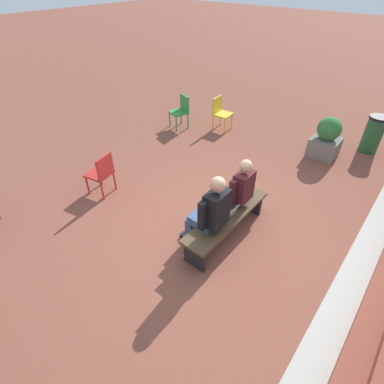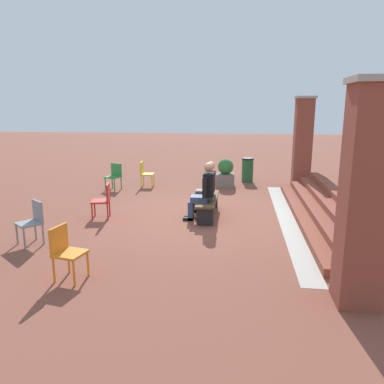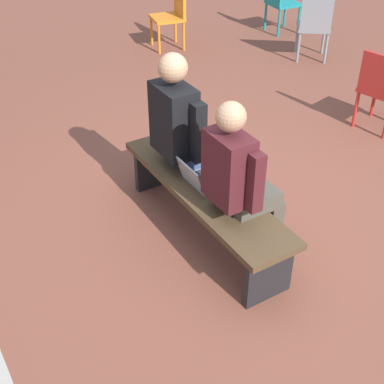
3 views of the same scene
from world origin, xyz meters
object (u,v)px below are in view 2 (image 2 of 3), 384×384
person_adult (204,190)px  person_student (207,185)px  plastic_chair_far_left (114,175)px  bench (208,202)px  laptop (208,196)px  plastic_chair_near_bench_left (33,220)px  plastic_chair_mid_courtyard (145,172)px  plastic_chair_far_right (66,249)px  planter (225,174)px  plastic_chair_foreground (104,199)px  litter_bin (248,170)px

person_adult → person_student: bearing=179.6°
plastic_chair_far_left → bench: bearing=50.9°
person_student → laptop: 0.44m
person_adult → plastic_chair_near_bench_left: 3.72m
plastic_chair_mid_courtyard → plastic_chair_far_right: 7.00m
laptop → plastic_chair_near_bench_left: (2.31, -3.22, -0.02)m
plastic_chair_near_bench_left → plastic_chair_mid_courtyard: size_ratio=1.00×
person_adult → plastic_chair_near_bench_left: size_ratio=1.63×
plastic_chair_near_bench_left → plastic_chair_far_right: bearing=43.9°
person_adult → plastic_chair_far_left: (-3.03, -3.21, -0.25)m
plastic_chair_near_bench_left → bench: bearing=126.3°
plastic_chair_near_bench_left → plastic_chair_far_right: 1.94m
plastic_chair_near_bench_left → planter: bearing=149.4°
plastic_chair_near_bench_left → plastic_chair_foreground: (-1.83, 0.75, 0.00)m
person_student → litter_bin: person_student is taller
bench → plastic_chair_near_bench_left: 3.98m
plastic_chair_foreground → plastic_chair_far_left: (-3.18, -0.82, 0.00)m
bench → litter_bin: size_ratio=2.09×
bench → person_adult: person_adult is taller
laptop → plastic_chair_near_bench_left: 3.97m
plastic_chair_mid_courtyard → plastic_chair_far_left: 1.05m
plastic_chair_near_bench_left → plastic_chair_far_right: size_ratio=1.00×
plastic_chair_far_left → person_student: bearing=54.2°
bench → plastic_chair_foreground: bearing=-78.0°
planter → person_adult: bearing=-5.1°
plastic_chair_near_bench_left → planter: 6.86m
person_student → planter: (-3.20, 0.34, -0.26)m
planter → plastic_chair_foreground: bearing=-33.9°
plastic_chair_far_left → laptop: bearing=50.6°
person_adult → litter_bin: person_adult is taller
plastic_chair_foreground → plastic_chair_far_left: size_ratio=1.00×
person_adult → planter: (-3.92, 0.35, -0.29)m
plastic_chair_far_left → person_adult: bearing=46.6°
plastic_chair_near_bench_left → plastic_chair_mid_courtyard: bearing=171.8°
person_student → litter_bin: (-4.13, 1.09, -0.26)m
person_adult → bench: bearing=169.5°
bench → plastic_chair_mid_courtyard: 4.03m
plastic_chair_foreground → plastic_chair_near_bench_left: bearing=-22.3°
bench → person_adult: bearing=-10.5°
bench → plastic_chair_mid_courtyard: plastic_chair_mid_courtyard is taller
laptop → person_adult: bearing=-13.8°
plastic_chair_mid_courtyard → plastic_chair_foreground: same height
plastic_chair_far_left → planter: 3.66m
plastic_chair_mid_courtyard → plastic_chair_foreground: size_ratio=1.00×
plastic_chair_foreground → laptop: bearing=101.0°
plastic_chair_far_right → plastic_chair_far_left: same height
plastic_chair_near_bench_left → planter: (-5.91, 3.49, -0.04)m
bench → litter_bin: litter_bin is taller
litter_bin → person_student: bearing=-14.8°
person_student → person_adult: person_adult is taller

